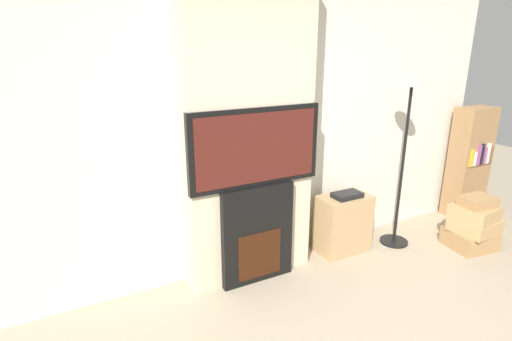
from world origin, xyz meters
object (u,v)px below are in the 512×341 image
at_px(fireplace, 256,234).
at_px(floor_lamp, 406,132).
at_px(box_stack, 473,225).
at_px(bookshelf, 469,162).
at_px(television, 256,148).
at_px(media_stand, 343,223).

height_order(fireplace, floor_lamp, floor_lamp).
relative_size(fireplace, box_stack, 1.58).
relative_size(floor_lamp, box_stack, 3.09).
height_order(floor_lamp, bookshelf, floor_lamp).
xyz_separation_m(fireplace, box_stack, (2.28, -0.54, -0.19)).
distance_m(fireplace, floor_lamp, 1.82).
height_order(fireplace, television, television).
bearing_deg(fireplace, bookshelf, 1.63).
relative_size(floor_lamp, media_stand, 2.72).
bearing_deg(television, floor_lamp, -3.19).
xyz_separation_m(box_stack, bookshelf, (0.73, 0.63, 0.42)).
distance_m(television, floor_lamp, 1.65).
xyz_separation_m(fireplace, floor_lamp, (1.64, -0.09, 0.77)).
relative_size(television, media_stand, 1.83).
bearing_deg(television, media_stand, 2.31).
distance_m(television, bookshelf, 3.06).
relative_size(fireplace, television, 0.76).
xyz_separation_m(fireplace, bookshelf, (3.00, 0.09, 0.23)).
bearing_deg(floor_lamp, television, 176.81).
bearing_deg(fireplace, media_stand, 2.20).
height_order(television, floor_lamp, floor_lamp).
height_order(fireplace, media_stand, fireplace).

